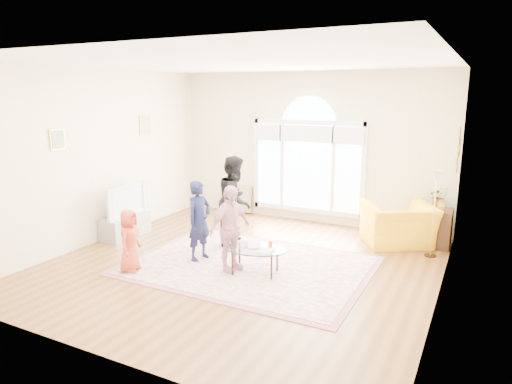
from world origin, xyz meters
The scene contains 17 objects.
ground centered at (0.00, 0.00, 0.00)m, with size 6.00×6.00×0.00m, color brown.
room_shell centered at (0.01, 2.83, 1.57)m, with size 6.00×6.00×6.00m.
area_rug centered at (0.14, 0.01, 0.01)m, with size 3.60×2.60×0.02m, color beige.
rug_border centered at (0.14, 0.01, 0.01)m, with size 3.80×2.80×0.01m, color #955964.
tv_console centered at (-2.75, 0.30, 0.21)m, with size 0.45×1.00×0.42m, color gray.
television centered at (-2.74, 0.30, 0.73)m, with size 0.17×1.07×0.62m.
coffee_table centered at (0.38, -0.24, 0.40)m, with size 1.07×0.79×0.54m.
armchair centered at (2.09, 2.20, 0.39)m, with size 1.19×1.04×0.77m, color yellow.
side_cabinet centered at (2.78, 2.44, 0.35)m, with size 0.40×0.50×0.70m, color black.
floor_lamp centered at (2.71, 1.85, 1.28)m, with size 0.26×0.26×1.51m.
plant_pedestal centered at (2.70, 2.67, 0.35)m, with size 0.20×0.20×0.70m, color white.
potted_plant centered at (2.70, 2.67, 0.89)m, with size 0.34×0.29×0.38m, color #33722D.
leaning_picture centered at (-1.72, 2.90, 0.00)m, with size 0.80×0.05×0.62m, color tan.
child_red centered at (-1.41, -1.04, 0.52)m, with size 0.48×0.32×0.99m, color #BF4029.
child_navy centered at (-0.72, -0.11, 0.69)m, with size 0.49×0.32×1.34m, color #141836.
child_black centered at (-0.60, 0.88, 0.84)m, with size 0.79×0.62×1.63m, color black.
child_pink centered at (-0.02, -0.31, 0.70)m, with size 0.80×0.33×1.36m, color #E09AB7.
Camera 1 is at (3.43, -6.16, 2.76)m, focal length 32.00 mm.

